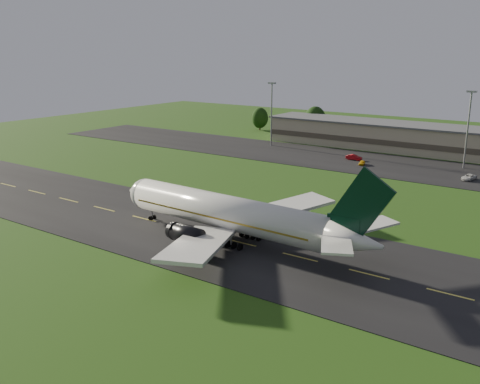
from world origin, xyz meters
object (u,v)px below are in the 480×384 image
Objects in this scene: airliner at (230,214)px; service_vehicle_a at (362,163)px; light_mast_west at (272,106)px; service_vehicle_b at (354,157)px; light_mast_centre at (469,120)px; service_vehicle_c at (469,177)px.

service_vehicle_a is (-5.57, 68.38, -3.97)m from airliner.
light_mast_west reaches higher than airliner.
service_vehicle_b is at bearing 118.31° from service_vehicle_a.
service_vehicle_b is (-28.08, -6.77, -11.89)m from light_mast_centre.
service_vehicle_c is at bearing 73.31° from airliner.
service_vehicle_a is 6.62m from service_vehicle_b.
light_mast_centre reaches higher than service_vehicle_a.
light_mast_centre is 4.46× the size of service_vehicle_b.
airliner reaches higher than service_vehicle_a.
service_vehicle_b is 0.94× the size of service_vehicle_c.
light_mast_west is 66.68m from service_vehicle_c.
light_mast_centre is at bearing 79.04° from airliner.
light_mast_west is (-41.96, 80.03, 8.08)m from airliner.
light_mast_centre is (60.00, 0.00, 0.00)m from light_mast_west.
airliner is 2.52× the size of light_mast_centre.
light_mast_west is 4.20× the size of service_vehicle_c.
light_mast_west is at bearing 148.06° from service_vehicle_a.
service_vehicle_c is at bearing -71.87° from light_mast_centre.
service_vehicle_a is at bearing -153.74° from light_mast_centre.
airliner is 2.52× the size of light_mast_west.
airliner reaches higher than service_vehicle_b.
light_mast_centre reaches higher than airliner.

